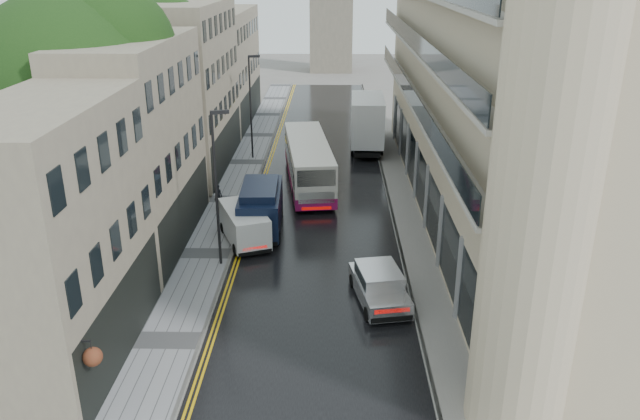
# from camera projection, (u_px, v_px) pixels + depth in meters

# --- Properties ---
(road) EXTENTS (9.00, 85.00, 0.02)m
(road) POSITION_uv_depth(u_px,v_px,m) (320.00, 201.00, 41.00)
(road) COLOR black
(road) RESTS_ON ground
(left_sidewalk) EXTENTS (2.70, 85.00, 0.12)m
(left_sidewalk) POSITION_uv_depth(u_px,v_px,m) (231.00, 200.00, 41.10)
(left_sidewalk) COLOR gray
(left_sidewalk) RESTS_ON ground
(right_sidewalk) EXTENTS (1.80, 85.00, 0.12)m
(right_sidewalk) POSITION_uv_depth(u_px,v_px,m) (402.00, 201.00, 40.88)
(right_sidewalk) COLOR slate
(right_sidewalk) RESTS_ON ground
(old_shop_row) EXTENTS (4.50, 56.00, 12.00)m
(old_shop_row) POSITION_uv_depth(u_px,v_px,m) (178.00, 102.00, 41.31)
(old_shop_row) COLOR gray
(old_shop_row) RESTS_ON ground
(modern_block) EXTENTS (8.00, 40.00, 14.00)m
(modern_block) POSITION_uv_depth(u_px,v_px,m) (493.00, 101.00, 36.84)
(modern_block) COLOR tan
(modern_block) RESTS_ON ground
(tree_near) EXTENTS (10.56, 10.56, 13.89)m
(tree_near) POSITION_uv_depth(u_px,v_px,m) (71.00, 124.00, 31.72)
(tree_near) COLOR black
(tree_near) RESTS_ON ground
(tree_far) EXTENTS (9.24, 9.24, 12.46)m
(tree_far) POSITION_uv_depth(u_px,v_px,m) (149.00, 90.00, 44.07)
(tree_far) COLOR black
(tree_far) RESTS_ON ground
(cream_bus) EXTENTS (4.06, 11.83, 3.16)m
(cream_bus) POSITION_uv_depth(u_px,v_px,m) (294.00, 179.00, 40.36)
(cream_bus) COLOR silver
(cream_bus) RESTS_ON road
(white_lorry) EXTENTS (2.82, 8.69, 4.52)m
(white_lorry) POSITION_uv_depth(u_px,v_px,m) (353.00, 128.00, 49.98)
(white_lorry) COLOR silver
(white_lorry) RESTS_ON road
(silver_hatchback) EXTENTS (2.72, 4.73, 1.67)m
(silver_hatchback) POSITION_uv_depth(u_px,v_px,m) (368.00, 304.00, 26.95)
(silver_hatchback) COLOR silver
(silver_hatchback) RESTS_ON road
(white_van) EXTENTS (3.44, 4.87, 2.02)m
(white_van) POSITION_uv_depth(u_px,v_px,m) (235.00, 238.00, 32.97)
(white_van) COLOR white
(white_van) RESTS_ON road
(navy_van) EXTENTS (2.50, 5.81, 2.92)m
(navy_van) POSITION_uv_depth(u_px,v_px,m) (239.00, 219.00, 34.29)
(navy_van) COLOR black
(navy_van) RESTS_ON road
(pedestrian) EXTENTS (0.64, 0.51, 1.55)m
(pedestrian) POSITION_uv_depth(u_px,v_px,m) (218.00, 196.00, 39.35)
(pedestrian) COLOR black
(pedestrian) RESTS_ON left_sidewalk
(lamp_post_near) EXTENTS (0.91, 0.45, 7.95)m
(lamp_post_near) POSITION_uv_depth(u_px,v_px,m) (216.00, 191.00, 30.78)
(lamp_post_near) COLOR black
(lamp_post_near) RESTS_ON left_sidewalk
(lamp_post_far) EXTENTS (0.92, 0.40, 7.99)m
(lamp_post_far) POSITION_uv_depth(u_px,v_px,m) (251.00, 108.00, 48.42)
(lamp_post_far) COLOR black
(lamp_post_far) RESTS_ON left_sidewalk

